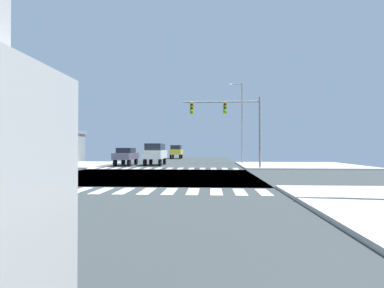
{
  "coord_description": "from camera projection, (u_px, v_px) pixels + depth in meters",
  "views": [
    {
      "loc": [
        4.02,
        -20.42,
        1.87
      ],
      "look_at": [
        2.03,
        11.79,
        2.29
      ],
      "focal_mm": 28.65,
      "sensor_mm": 36.0,
      "label": 1
    }
  ],
  "objects": [
    {
      "name": "ground",
      "position": [
        151.0,
        176.0,
        20.6
      ],
      "size": [
        90.0,
        90.0,
        0.05
      ],
      "color": "#353A3C"
    },
    {
      "name": "sidewalk_corner_ne",
      "position": [
        297.0,
        165.0,
        31.78
      ],
      "size": [
        12.0,
        12.0,
        0.14
      ],
      "color": "#B2ADA3",
      "rests_on": "ground"
    },
    {
      "name": "sidewalk_corner_nw",
      "position": [
        55.0,
        164.0,
        33.38
      ],
      "size": [
        12.0,
        12.0,
        0.14
      ],
      "color": "#B2ABA7",
      "rests_on": "ground"
    },
    {
      "name": "crosswalk_near",
      "position": [
        113.0,
        191.0,
        13.33
      ],
      "size": [
        13.5,
        2.0,
        0.01
      ],
      "color": "white",
      "rests_on": "ground"
    },
    {
      "name": "crosswalk_far",
      "position": [
        164.0,
        168.0,
        27.9
      ],
      "size": [
        13.5,
        2.0,
        0.01
      ],
      "color": "white",
      "rests_on": "ground"
    },
    {
      "name": "traffic_signal_mast",
      "position": [
        229.0,
        116.0,
        27.1
      ],
      "size": [
        6.94,
        0.55,
        6.37
      ],
      "color": "gray",
      "rests_on": "ground"
    },
    {
      "name": "street_lamp",
      "position": [
        240.0,
        117.0,
        35.96
      ],
      "size": [
        1.78,
        0.32,
        9.49
      ],
      "color": "gray",
      "rests_on": "ground"
    },
    {
      "name": "bank_building",
      "position": [
        22.0,
        146.0,
        36.97
      ],
      "size": [
        13.6,
        9.4,
        4.11
      ],
      "color": "gray",
      "rests_on": "ground"
    },
    {
      "name": "suv_nearside_1",
      "position": [
        176.0,
        151.0,
        53.36
      ],
      "size": [
        1.96,
        4.6,
        2.34
      ],
      "rotation": [
        0.0,
        0.0,
        3.14
      ],
      "color": "black",
      "rests_on": "ground"
    },
    {
      "name": "suv_farside_2",
      "position": [
        155.0,
        152.0,
        33.09
      ],
      "size": [
        1.96,
        4.6,
        2.34
      ],
      "rotation": [
        0.0,
        0.0,
        3.14
      ],
      "color": "black",
      "rests_on": "ground"
    },
    {
      "name": "sedan_crossing_1",
      "position": [
        126.0,
        155.0,
        32.53
      ],
      "size": [
        1.8,
        4.3,
        1.88
      ],
      "rotation": [
        0.0,
        0.0,
        3.14
      ],
      "color": "black",
      "rests_on": "ground"
    }
  ]
}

